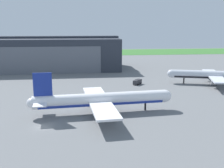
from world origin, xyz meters
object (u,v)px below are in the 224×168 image
at_px(airliner_far_left, 213,75).
at_px(fuel_bowser, 137,82).
at_px(airliner_near_left, 102,100).
at_px(maintenance_hangar, 36,54).

bearing_deg(airliner_far_left, fuel_bowser, 173.18).
bearing_deg(airliner_near_left, fuel_bowser, 63.49).
height_order(airliner_far_left, fuel_bowser, airliner_far_left).
height_order(airliner_near_left, fuel_bowser, airliner_near_left).
height_order(airliner_near_left, airliner_far_left, airliner_near_left).
xyz_separation_m(maintenance_hangar, fuel_bowser, (48.70, -47.39, -7.70)).
height_order(maintenance_hangar, airliner_near_left, maintenance_hangar).
bearing_deg(fuel_bowser, maintenance_hangar, 135.78).
bearing_deg(maintenance_hangar, airliner_near_left, -69.70).
xyz_separation_m(maintenance_hangar, airliner_near_left, (30.81, -83.27, -4.98)).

